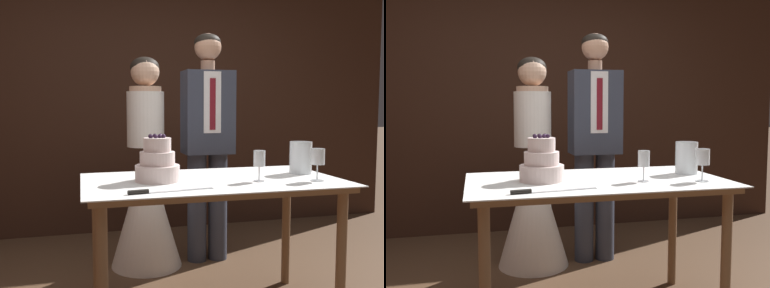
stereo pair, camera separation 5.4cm
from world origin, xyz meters
TOP-DOWN VIEW (x-y plane):
  - wall_back at (0.00, 2.17)m, footprint 5.37×0.12m
  - cake_table at (0.13, 0.25)m, footprint 1.45×0.82m
  - tiered_cake at (-0.18, 0.26)m, footprint 0.25×0.25m
  - cake_knife at (-0.25, -0.05)m, footprint 0.44×0.08m
  - wine_glass_near at (0.68, 0.05)m, footprint 0.08×0.08m
  - wine_glass_middle at (0.36, 0.12)m, footprint 0.06×0.06m
  - hurricane_candle at (0.73, 0.32)m, footprint 0.14×0.14m
  - bride at (-0.11, 1.15)m, footprint 0.54×0.54m
  - groom at (0.37, 1.15)m, footprint 0.38×0.25m

SIDE VIEW (x-z plane):
  - bride at x=-0.11m, z-range -0.21..1.38m
  - cake_table at x=0.13m, z-range 0.31..1.12m
  - cake_knife at x=-0.25m, z-range 0.80..0.83m
  - hurricane_candle at x=0.73m, z-range 0.80..1.00m
  - tiered_cake at x=-0.18m, z-range 0.77..1.04m
  - wine_glass_middle at x=0.36m, z-range 0.84..1.01m
  - wine_glass_near at x=0.68m, z-range 0.85..1.03m
  - groom at x=0.37m, z-range 0.10..1.88m
  - wall_back at x=0.00m, z-range 0.00..2.56m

